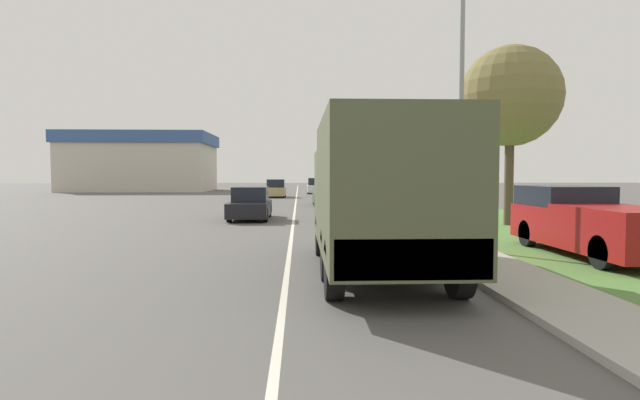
% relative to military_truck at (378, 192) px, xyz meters
% --- Properties ---
extents(ground_plane, '(180.00, 180.00, 0.00)m').
position_rel_military_truck_xyz_m(ground_plane, '(-1.91, 29.65, -1.74)').
color(ground_plane, '#565451').
extents(lane_centre_stripe, '(0.12, 120.00, 0.00)m').
position_rel_military_truck_xyz_m(lane_centre_stripe, '(-1.91, 29.65, -1.74)').
color(lane_centre_stripe, silver).
rests_on(lane_centre_stripe, ground).
extents(sidewalk_right, '(1.80, 120.00, 0.12)m').
position_rel_military_truck_xyz_m(sidewalk_right, '(2.59, 29.65, -1.68)').
color(sidewalk_right, '#ADAAA3').
rests_on(sidewalk_right, ground).
extents(grass_strip_right, '(7.00, 120.00, 0.02)m').
position_rel_military_truck_xyz_m(grass_strip_right, '(6.99, 29.65, -1.73)').
color(grass_strip_right, '#56843D').
rests_on(grass_strip_right, ground).
extents(military_truck, '(2.43, 7.02, 3.17)m').
position_rel_military_truck_xyz_m(military_truck, '(0.00, 0.00, 0.00)').
color(military_truck, '#545B3D').
rests_on(military_truck, ground).
extents(car_nearest_ahead, '(1.80, 4.29, 1.53)m').
position_rel_military_truck_xyz_m(car_nearest_ahead, '(-3.95, 13.18, -1.05)').
color(car_nearest_ahead, black).
rests_on(car_nearest_ahead, ground).
extents(car_second_ahead, '(1.79, 4.03, 1.58)m').
position_rel_military_truck_xyz_m(car_second_ahead, '(0.22, 23.94, -1.03)').
color(car_second_ahead, '#336B3D').
rests_on(car_second_ahead, ground).
extents(car_third_ahead, '(1.82, 4.09, 1.67)m').
position_rel_military_truck_xyz_m(car_third_ahead, '(-3.84, 36.39, -0.99)').
color(car_third_ahead, tan).
rests_on(car_third_ahead, ground).
extents(car_fourth_ahead, '(1.89, 4.40, 1.73)m').
position_rel_military_truck_xyz_m(car_fourth_ahead, '(0.20, 45.44, -0.97)').
color(car_fourth_ahead, silver).
rests_on(car_fourth_ahead, ground).
extents(pickup_truck, '(2.02, 5.44, 1.76)m').
position_rel_military_truck_xyz_m(pickup_truck, '(5.90, 2.20, -0.86)').
color(pickup_truck, maroon).
rests_on(pickup_truck, grass_strip_right).
extents(lamp_post, '(1.69, 0.24, 7.88)m').
position_rel_military_truck_xyz_m(lamp_post, '(2.65, 3.33, 3.01)').
color(lamp_post, gray).
rests_on(lamp_post, sidewalk_right).
extents(tree_mid_right, '(4.10, 4.10, 7.35)m').
position_rel_military_truck_xyz_m(tree_mid_right, '(7.02, 9.87, 3.55)').
color(tree_mid_right, '#4C3D2D').
rests_on(tree_mid_right, grass_strip_right).
extents(building_distant, '(18.23, 12.29, 7.43)m').
position_rel_military_truck_xyz_m(building_distant, '(-22.20, 55.70, 2.03)').
color(building_distant, beige).
rests_on(building_distant, ground).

